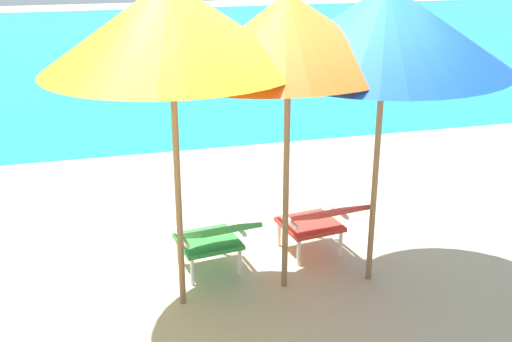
{
  "coord_description": "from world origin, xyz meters",
  "views": [
    {
      "loc": [
        -1.45,
        -4.92,
        2.86
      ],
      "look_at": [
        0.0,
        0.5,
        0.75
      ],
      "focal_mm": 44.58,
      "sensor_mm": 36.0,
      "label": 1
    }
  ],
  "objects_px": {
    "beach_umbrella_center": "(289,34)",
    "beach_umbrella_right": "(386,27)",
    "lounge_chair_left": "(214,237)",
    "beach_umbrella_left": "(170,25)",
    "lounge_chair_right": "(319,220)"
  },
  "relations": [
    {
      "from": "lounge_chair_right",
      "to": "beach_umbrella_left",
      "type": "xyz_separation_m",
      "value": [
        -1.33,
        -0.42,
        1.85
      ]
    },
    {
      "from": "beach_umbrella_left",
      "to": "beach_umbrella_right",
      "type": "xyz_separation_m",
      "value": [
        1.64,
        -0.03,
        -0.07
      ]
    },
    {
      "from": "lounge_chair_left",
      "to": "beach_umbrella_right",
      "type": "bearing_deg",
      "value": -15.23
    },
    {
      "from": "beach_umbrella_center",
      "to": "lounge_chair_right",
      "type": "bearing_deg",
      "value": 40.29
    },
    {
      "from": "beach_umbrella_center",
      "to": "beach_umbrella_right",
      "type": "height_order",
      "value": "beach_umbrella_right"
    },
    {
      "from": "lounge_chair_right",
      "to": "beach_umbrella_right",
      "type": "xyz_separation_m",
      "value": [
        0.31,
        -0.45,
        1.78
      ]
    },
    {
      "from": "lounge_chair_right",
      "to": "beach_umbrella_center",
      "type": "distance_m",
      "value": 1.84
    },
    {
      "from": "beach_umbrella_left",
      "to": "beach_umbrella_right",
      "type": "relative_size",
      "value": 0.98
    },
    {
      "from": "lounge_chair_right",
      "to": "beach_umbrella_right",
      "type": "distance_m",
      "value": 1.86
    },
    {
      "from": "beach_umbrella_center",
      "to": "beach_umbrella_right",
      "type": "bearing_deg",
      "value": -5.71
    },
    {
      "from": "lounge_chair_left",
      "to": "beach_umbrella_center",
      "type": "height_order",
      "value": "beach_umbrella_center"
    },
    {
      "from": "lounge_chair_left",
      "to": "beach_umbrella_left",
      "type": "distance_m",
      "value": 1.91
    },
    {
      "from": "lounge_chair_left",
      "to": "beach_umbrella_right",
      "type": "xyz_separation_m",
      "value": [
        1.3,
        -0.36,
        1.78
      ]
    },
    {
      "from": "lounge_chair_left",
      "to": "beach_umbrella_left",
      "type": "xyz_separation_m",
      "value": [
        -0.34,
        -0.32,
        1.85
      ]
    },
    {
      "from": "beach_umbrella_center",
      "to": "beach_umbrella_right",
      "type": "xyz_separation_m",
      "value": [
        0.75,
        -0.08,
        0.04
      ]
    }
  ]
}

